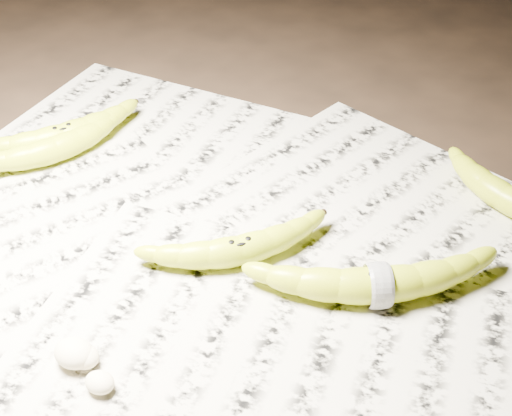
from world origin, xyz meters
The scene contains 11 objects.
ground centered at (0.00, 0.00, 0.00)m, with size 3.00×3.00×0.00m, color black.
newspaper_patch centered at (-0.01, 0.00, 0.00)m, with size 0.90×0.70×0.01m, color beige.
banana_left_a centered at (-0.30, 0.08, 0.02)m, with size 0.19×0.05×0.03m, color #BDCE19, non-canonical shape.
banana_left_b centered at (-0.29, 0.05, 0.02)m, with size 0.17×0.05×0.03m, color #BDCE19, non-canonical shape.
banana_center centered at (0.01, 0.01, 0.02)m, with size 0.18×0.05×0.03m, color #BDCE19, non-canonical shape.
banana_taped centered at (0.15, 0.04, 0.03)m, with size 0.22×0.06×0.04m, color #BDCE19, non-canonical shape.
banana_upper_a centered at (0.22, 0.24, 0.02)m, with size 0.17×0.05×0.03m, color #BDCE19, non-canonical shape.
measuring_tape centered at (0.15, 0.04, 0.03)m, with size 0.05×0.05×0.00m, color white.
flesh_chunk_a centered at (-0.05, -0.18, 0.02)m, with size 0.04×0.03×0.02m, color beige.
flesh_chunk_b centered at (-0.01, -0.19, 0.02)m, with size 0.03×0.02×0.02m, color beige.
flesh_chunk_c centered at (-0.04, -0.17, 0.02)m, with size 0.03×0.03×0.02m, color beige.
Camera 1 is at (0.30, -0.45, 0.52)m, focal length 50.00 mm.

